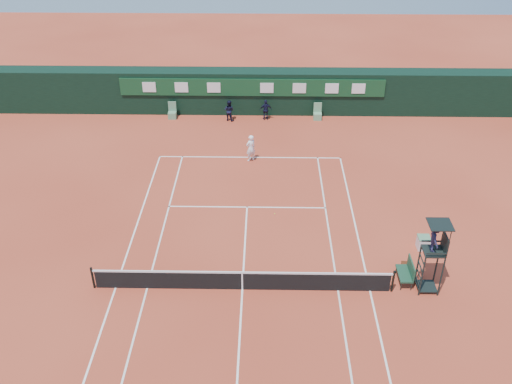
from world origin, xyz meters
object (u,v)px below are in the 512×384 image
at_px(tennis_net, 242,280).
at_px(umpire_chair, 435,243).
at_px(cooler, 423,243).
at_px(player, 251,148).
at_px(player_bench, 407,271).

distance_m(tennis_net, umpire_chair, 8.14).
relative_size(cooler, player, 0.38).
height_order(player_bench, cooler, player_bench).
bearing_deg(player_bench, player, 123.02).
height_order(umpire_chair, player_bench, umpire_chair).
bearing_deg(player, cooler, 101.32).
bearing_deg(umpire_chair, tennis_net, -178.74).
bearing_deg(cooler, umpire_chair, -100.37).
relative_size(umpire_chair, player_bench, 2.85).
xyz_separation_m(umpire_chair, cooler, (0.53, 2.87, -2.13)).
bearing_deg(player, umpire_chair, 91.31).
xyz_separation_m(tennis_net, umpire_chair, (7.90, 0.17, 1.95)).
xyz_separation_m(player_bench, player, (-7.07, 10.87, 0.24)).
xyz_separation_m(umpire_chair, player, (-7.83, 11.32, -1.62)).
relative_size(umpire_chair, cooler, 5.30).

